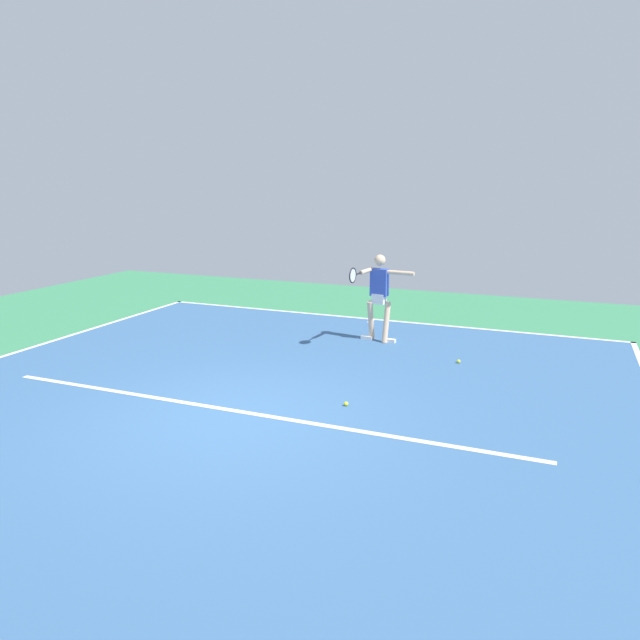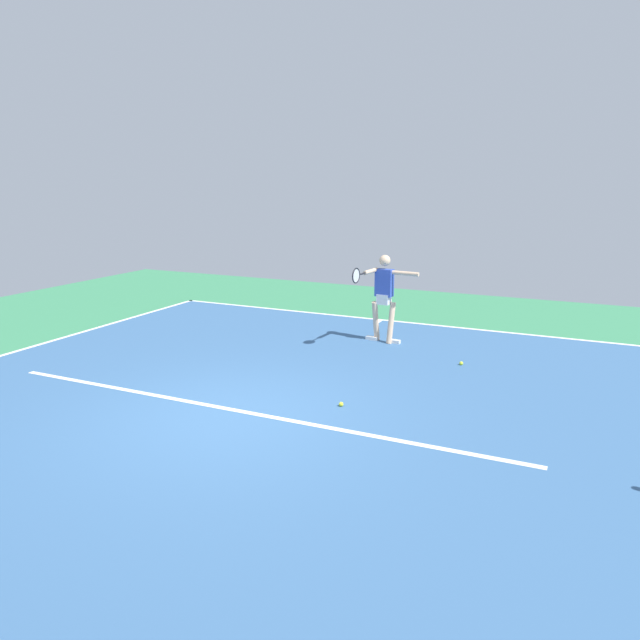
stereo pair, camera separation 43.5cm
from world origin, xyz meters
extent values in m
plane|color=#388456|center=(0.00, 0.00, 0.00)|extent=(21.02, 21.02, 0.00)
cube|color=#38608E|center=(0.00, 0.00, 0.00)|extent=(10.92, 12.89, 0.00)
cube|color=white|center=(0.00, -6.39, 0.00)|extent=(10.92, 0.10, 0.01)
cube|color=white|center=(0.00, -0.23, 0.00)|extent=(8.19, 0.10, 0.01)
cube|color=white|center=(0.00, -6.19, 0.00)|extent=(0.10, 0.30, 0.01)
cylinder|color=beige|center=(-0.82, -4.58, 0.40)|extent=(0.14, 0.28, 0.83)
cube|color=white|center=(-0.90, -4.58, 0.04)|extent=(0.25, 0.12, 0.07)
cylinder|color=beige|center=(-0.49, -4.62, 0.40)|extent=(0.14, 0.28, 0.83)
cube|color=white|center=(-0.41, -4.63, 0.04)|extent=(0.25, 0.12, 0.07)
cube|color=white|center=(-0.65, -4.60, 0.87)|extent=(0.27, 0.22, 0.20)
cube|color=#334CB2|center=(-0.65, -4.60, 1.19)|extent=(0.36, 0.21, 0.54)
sphere|color=beige|center=(-0.65, -4.60, 1.63)|extent=(0.22, 0.22, 0.22)
cylinder|color=beige|center=(-1.09, -4.56, 1.41)|extent=(0.54, 0.13, 0.08)
cylinder|color=beige|center=(-0.46, -4.35, 1.44)|extent=(0.13, 0.54, 0.08)
cylinder|color=black|center=(-0.42, -3.97, 1.44)|extent=(0.05, 0.22, 0.03)
torus|color=black|center=(-0.40, -3.73, 1.44)|extent=(0.05, 0.29, 0.29)
cylinder|color=silver|center=(-0.40, -3.73, 1.44)|extent=(0.03, 0.25, 0.25)
sphere|color=yellow|center=(-1.26, -1.00, 0.03)|extent=(0.07, 0.07, 0.07)
sphere|color=#CCE033|center=(-2.41, -3.68, 0.03)|extent=(0.07, 0.07, 0.07)
camera|label=1|loc=(-3.95, 6.55, 3.14)|focal=33.35mm
camera|label=2|loc=(-4.34, 6.37, 3.14)|focal=33.35mm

